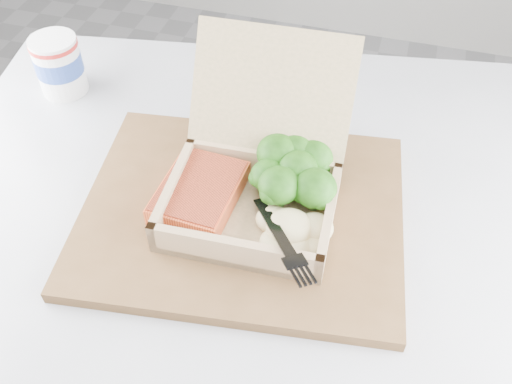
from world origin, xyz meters
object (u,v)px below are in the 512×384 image
(serving_tray, at_px, (242,212))
(takeout_container, at_px, (257,170))
(cafe_table, at_px, (238,324))
(paper_cup, at_px, (59,64))

(serving_tray, distance_m, takeout_container, 0.06)
(takeout_container, bearing_deg, cafe_table, -99.47)
(cafe_table, height_order, takeout_container, takeout_container)
(takeout_container, distance_m, paper_cup, 0.38)
(cafe_table, relative_size, serving_tray, 2.47)
(cafe_table, xyz_separation_m, serving_tray, (-0.00, 0.04, 0.20))
(serving_tray, height_order, takeout_container, takeout_container)
(takeout_container, bearing_deg, serving_tray, -115.96)
(serving_tray, distance_m, paper_cup, 0.38)
(cafe_table, bearing_deg, serving_tray, 94.09)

